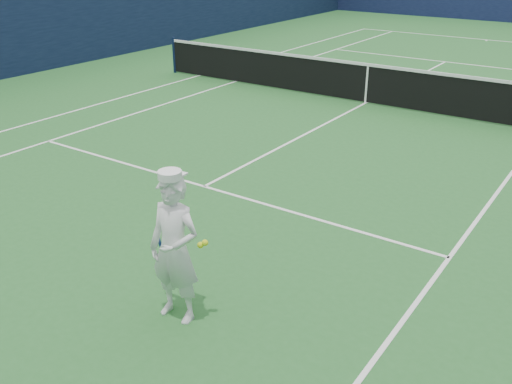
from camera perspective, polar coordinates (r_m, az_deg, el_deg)
ground at (r=14.80m, az=10.86°, el=8.70°), size 80.00×80.00×0.00m
court_markings at (r=14.80m, az=10.87°, el=8.71°), size 11.03×23.83×0.01m
windscreen_fence at (r=14.41m, az=11.50°, el=16.38°), size 20.12×36.12×4.00m
tennis_net at (r=14.67m, az=11.03°, el=10.79°), size 12.88×0.09×1.07m
tennis_player at (r=6.04m, az=-8.13°, el=-5.68°), size 0.77×0.46×1.72m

